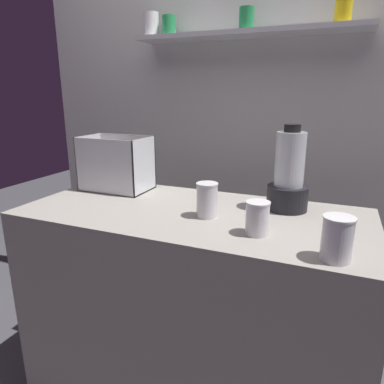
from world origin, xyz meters
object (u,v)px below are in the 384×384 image
juice_cup_orange_left (257,220)px  juice_cup_pomegranate_far_left (207,202)px  carrot_display_bin (117,173)px  blender_pitcher (289,177)px  juice_cup_carrot_middle (337,242)px

juice_cup_orange_left → juice_cup_pomegranate_far_left: bearing=155.4°
carrot_display_bin → juice_cup_orange_left: (0.77, -0.31, -0.03)m
blender_pitcher → juice_cup_pomegranate_far_left: bearing=-142.1°
juice_cup_orange_left → carrot_display_bin: bearing=158.1°
carrot_display_bin → blender_pitcher: size_ratio=0.93×
juice_cup_pomegranate_far_left → juice_cup_orange_left: bearing=-24.6°
carrot_display_bin → blender_pitcher: 0.83m
juice_cup_carrot_middle → juice_cup_orange_left: bearing=157.7°
juice_cup_orange_left → juice_cup_carrot_middle: size_ratio=0.88×
carrot_display_bin → blender_pitcher: (0.82, 0.00, 0.05)m
blender_pitcher → juice_cup_carrot_middle: bearing=-64.7°
blender_pitcher → juice_cup_pomegranate_far_left: blender_pitcher is taller
carrot_display_bin → juice_cup_orange_left: 0.83m
blender_pitcher → juice_cup_pomegranate_far_left: (-0.27, -0.21, -0.07)m
blender_pitcher → juice_cup_carrot_middle: (0.20, -0.41, -0.08)m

